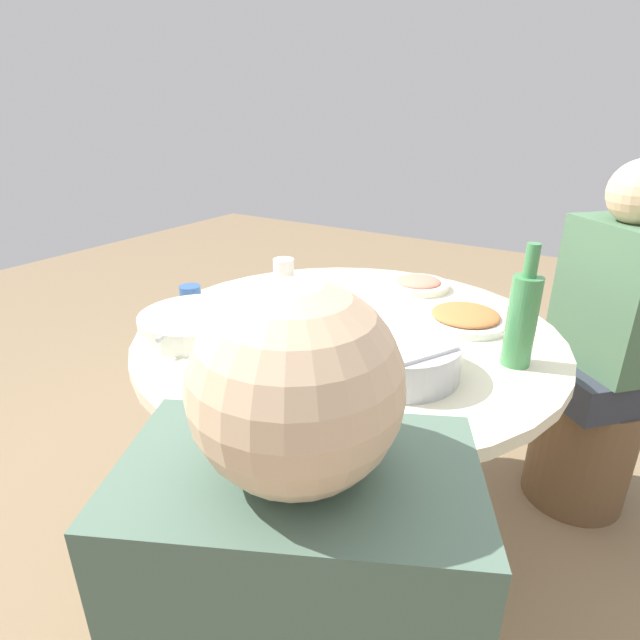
# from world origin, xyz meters

# --- Properties ---
(ground) EXTENTS (8.00, 8.00, 0.00)m
(ground) POSITION_xyz_m (0.00, 0.00, 0.00)
(ground) COLOR #856E4F
(round_dining_table) EXTENTS (1.13, 1.13, 0.75)m
(round_dining_table) POSITION_xyz_m (0.00, 0.00, 0.60)
(round_dining_table) COLOR #99999E
(round_dining_table) RESTS_ON ground
(rice_bowl) EXTENTS (0.27, 0.27, 0.09)m
(rice_bowl) POSITION_xyz_m (-0.16, -0.22, 0.80)
(rice_bowl) COLOR #B2B5BA
(rice_bowl) RESTS_ON round_dining_table
(soup_bowl) EXTENTS (0.32, 0.29, 0.06)m
(soup_bowl) POSITION_xyz_m (-0.24, 0.33, 0.78)
(soup_bowl) COLOR white
(soup_bowl) RESTS_ON round_dining_table
(dish_greens) EXTENTS (0.23, 0.23, 0.06)m
(dish_greens) POSITION_xyz_m (0.07, 0.22, 0.78)
(dish_greens) COLOR silver
(dish_greens) RESTS_ON round_dining_table
(dish_shrimp) EXTENTS (0.20, 0.20, 0.04)m
(dish_shrimp) POSITION_xyz_m (0.41, -0.04, 0.77)
(dish_shrimp) COLOR white
(dish_shrimp) RESTS_ON round_dining_table
(dish_stirfry) EXTENTS (0.25, 0.25, 0.05)m
(dish_stirfry) POSITION_xyz_m (-0.43, 0.00, 0.77)
(dish_stirfry) COLOR white
(dish_stirfry) RESTS_ON round_dining_table
(dish_tofu_braise) EXTENTS (0.24, 0.24, 0.04)m
(dish_tofu_braise) POSITION_xyz_m (0.20, -0.26, 0.77)
(dish_tofu_braise) COLOR white
(dish_tofu_braise) RESTS_ON round_dining_table
(green_bottle) EXTENTS (0.07, 0.07, 0.29)m
(green_bottle) POSITION_xyz_m (0.03, -0.43, 0.87)
(green_bottle) COLOR #40864C
(green_bottle) RESTS_ON round_dining_table
(tea_cup_near) EXTENTS (0.06, 0.06, 0.05)m
(tea_cup_near) POSITION_xyz_m (-0.08, 0.51, 0.78)
(tea_cup_near) COLOR #33599D
(tea_cup_near) RESTS_ON round_dining_table
(tea_cup_far) EXTENTS (0.07, 0.07, 0.07)m
(tea_cup_far) POSITION_xyz_m (0.25, 0.40, 0.79)
(tea_cup_far) COLOR white
(tea_cup_far) RESTS_ON round_dining_table
(stool_for_diner_right) EXTENTS (0.34, 0.34, 0.42)m
(stool_for_diner_right) POSITION_xyz_m (0.62, -0.60, 0.21)
(stool_for_diner_right) COLOR brown
(stool_for_diner_right) RESTS_ON ground
(diner_right) EXTENTS (0.47, 0.47, 0.76)m
(diner_right) POSITION_xyz_m (0.62, -0.60, 0.74)
(diner_right) COLOR #2D333D
(diner_right) RESTS_ON stool_for_diner_right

